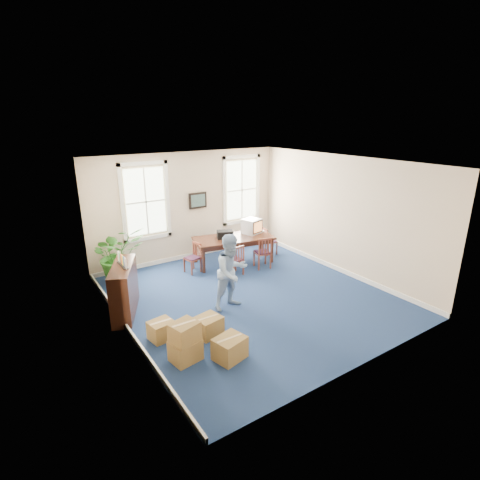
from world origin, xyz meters
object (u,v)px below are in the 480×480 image
crt_tv (252,226)px  potted_plant (119,254)px  chair_near_left (235,260)px  man (232,272)px  conference_table (234,250)px  credenza (124,289)px  cardboard_boxes (192,335)px

crt_tv → potted_plant: bearing=156.3°
chair_near_left → man: man is taller
conference_table → credenza: 3.82m
man → credenza: (-2.09, 1.08, -0.30)m
crt_tv → credenza: bearing=-179.7°
credenza → potted_plant: size_ratio=0.98×
chair_near_left → cardboard_boxes: size_ratio=0.63×
conference_table → cardboard_boxes: size_ratio=1.69×
potted_plant → cardboard_boxes: potted_plant is taller
credenza → cardboard_boxes: size_ratio=1.06×
conference_table → potted_plant: bearing=-178.3°
conference_table → crt_tv: size_ratio=4.35×
crt_tv → man: size_ratio=0.31×
conference_table → credenza: (-3.62, -1.22, 0.18)m
chair_near_left → potted_plant: 3.06m
man → cardboard_boxes: (-1.54, -1.11, -0.48)m
man → potted_plant: bearing=113.4°
crt_tv → credenza: size_ratio=0.37×
conference_table → crt_tv: (0.68, 0.05, 0.61)m
man → cardboard_boxes: man is taller
conference_table → man: 2.80m
chair_near_left → conference_table: bearing=-126.9°
crt_tv → credenza: 4.50m
chair_near_left → man: size_ratio=0.50×
potted_plant → crt_tv: bearing=-7.5°
credenza → potted_plant: (0.42, 1.79, 0.17)m
conference_table → chair_near_left: bearing=-109.3°
cardboard_boxes → credenza: bearing=104.0°
crt_tv → man: bearing=-149.4°
chair_near_left → potted_plant: bearing=-32.2°
credenza → conference_table: bearing=43.6°
cardboard_boxes → man: bearing=35.8°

